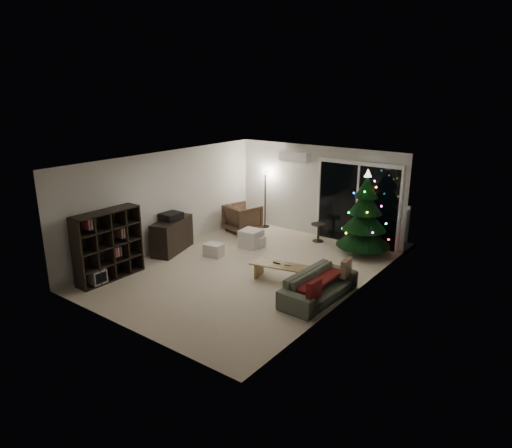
{
  "coord_description": "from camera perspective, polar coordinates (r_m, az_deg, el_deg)",
  "views": [
    {
      "loc": [
        5.97,
        -7.54,
        4.02
      ],
      "look_at": [
        0.1,
        0.3,
        1.05
      ],
      "focal_mm": 32.0,
      "sensor_mm": 36.0,
      "label": 1
    }
  ],
  "objects": [
    {
      "name": "remote_b",
      "position": [
        9.64,
        3.99,
        -5.11
      ],
      "size": [
        0.16,
        0.09,
        0.02
      ],
      "primitive_type": "cube",
      "rotation": [
        0.0,
        0.0,
        0.35
      ],
      "color": "slate",
      "rests_on": "coffee_table"
    },
    {
      "name": "media_cabinet",
      "position": [
        11.67,
        -10.44,
        -1.42
      ],
      "size": [
        0.87,
        1.41,
        0.83
      ],
      "primitive_type": "cube",
      "rotation": [
        0.0,
        0.0,
        0.3
      ],
      "color": "black",
      "rests_on": "floor"
    },
    {
      "name": "room",
      "position": [
        11.0,
        5.21,
        0.95
      ],
      "size": [
        6.5,
        7.51,
        2.6
      ],
      "color": "beige",
      "rests_on": "ground"
    },
    {
      "name": "floor_lamp",
      "position": [
        13.37,
        1.15,
        3.13
      ],
      "size": [
        0.27,
        0.27,
        1.69
      ],
      "primitive_type": "cylinder",
      "color": "black",
      "rests_on": "floor"
    },
    {
      "name": "stereo",
      "position": [
        11.52,
        -10.57,
        0.95
      ],
      "size": [
        0.42,
        0.5,
        0.18
      ],
      "primitive_type": "cube",
      "color": "black",
      "rests_on": "media_cabinet"
    },
    {
      "name": "cushion_b",
      "position": [
        8.37,
        7.25,
        -8.18
      ],
      "size": [
        0.13,
        0.37,
        0.36
      ],
      "primitive_type": "cube",
      "rotation": [
        0.0,
        0.0,
        -0.07
      ],
      "color": "maroon",
      "rests_on": "sofa"
    },
    {
      "name": "cardboard_box_a",
      "position": [
        11.27,
        -5.29,
        -3.24
      ],
      "size": [
        0.49,
        0.4,
        0.32
      ],
      "primitive_type": "cube",
      "rotation": [
        0.0,
        0.0,
        0.16
      ],
      "color": "silver",
      "rests_on": "floor"
    },
    {
      "name": "cushion_a",
      "position": [
        9.44,
        11.2,
        -5.4
      ],
      "size": [
        0.14,
        0.37,
        0.36
      ],
      "primitive_type": "cube",
      "rotation": [
        0.0,
        0.0,
        0.09
      ],
      "color": "brown",
      "rests_on": "sofa"
    },
    {
      "name": "sofa",
      "position": [
        9.09,
        7.88,
        -7.64
      ],
      "size": [
        0.81,
        1.91,
        0.55
      ],
      "primitive_type": "imported",
      "rotation": [
        0.0,
        0.0,
        1.53
      ],
      "color": "#52554D",
      "rests_on": "floor"
    },
    {
      "name": "bookshelf",
      "position": [
        10.39,
        -18.59,
        -2.33
      ],
      "size": [
        0.64,
        1.56,
        1.52
      ],
      "primitive_type": null,
      "rotation": [
        0.0,
        0.0,
        -0.17
      ],
      "color": "black",
      "rests_on": "floor"
    },
    {
      "name": "side_table",
      "position": [
        12.36,
        7.8,
        -1.06
      ],
      "size": [
        0.5,
        0.5,
        0.5
      ],
      "primitive_type": "cylinder",
      "rotation": [
        0.0,
        0.0,
        0.31
      ],
      "color": "black",
      "rests_on": "floor"
    },
    {
      "name": "remote_a",
      "position": [
        9.73,
        2.59,
        -4.88
      ],
      "size": [
        0.16,
        0.05,
        0.02
      ],
      "primitive_type": "cube",
      "color": "black",
      "rests_on": "coffee_table"
    },
    {
      "name": "sofa_throw",
      "position": [
        9.09,
        7.36,
        -6.79
      ],
      "size": [
        0.59,
        1.35,
        0.05
      ],
      "primitive_type": "cube",
      "color": "maroon",
      "rests_on": "sofa"
    },
    {
      "name": "ottoman",
      "position": [
        11.84,
        -0.63,
        -1.8
      ],
      "size": [
        0.55,
        0.55,
        0.46
      ],
      "primitive_type": "cube",
      "rotation": [
        0.0,
        0.0,
        0.08
      ],
      "color": "beige",
      "rests_on": "floor"
    },
    {
      "name": "christmas_tree",
      "position": [
        11.36,
        13.47,
        1.35
      ],
      "size": [
        1.64,
        1.64,
        2.14
      ],
      "primitive_type": "cone",
      "rotation": [
        0.0,
        0.0,
        -0.27
      ],
      "color": "black",
      "rests_on": "floor"
    },
    {
      "name": "armchair",
      "position": [
        13.05,
        -1.68,
        0.75
      ],
      "size": [
        1.03,
        1.05,
        0.8
      ],
      "primitive_type": "imported",
      "rotation": [
        0.0,
        0.0,
        2.91
      ],
      "color": "brown",
      "rests_on": "floor"
    },
    {
      "name": "coffee_table",
      "position": [
        9.74,
        3.3,
        -6.24
      ],
      "size": [
        1.35,
        0.71,
        0.41
      ],
      "primitive_type": null,
      "rotation": [
        0.0,
        0.0,
        0.21
      ],
      "color": "#9D7D49",
      "rests_on": "floor"
    },
    {
      "name": "cardboard_box_b",
      "position": [
        11.87,
        0.1,
        -2.22
      ],
      "size": [
        0.43,
        0.35,
        0.27
      ],
      "primitive_type": "cube",
      "rotation": [
        0.0,
        0.0,
        0.14
      ],
      "color": "silver",
      "rests_on": "floor"
    }
  ]
}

